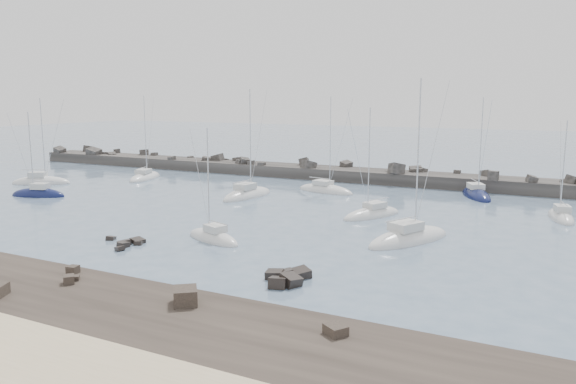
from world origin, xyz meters
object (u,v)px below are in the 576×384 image
object	(u,v)px
sailboat_1	(145,178)
sailboat_2	(38,195)
sailboat_0	(41,183)
sailboat_6	(372,215)
sailboat_4	(325,191)
sailboat_7	(409,240)
sailboat_5	(213,239)
sailboat_9	(561,218)
sailboat_8	(476,196)
sailboat_3	(247,196)

from	to	relation	value
sailboat_1	sailboat_2	bearing A→B (deg)	-94.91
sailboat_0	sailboat_6	xyz separation A→B (m)	(52.63, 0.39, -0.02)
sailboat_4	sailboat_7	world-z (taller)	sailboat_7
sailboat_5	sailboat_9	world-z (taller)	sailboat_9
sailboat_6	sailboat_8	size ratio (longest dim) A/B	0.92
sailboat_4	sailboat_5	xyz separation A→B (m)	(1.59, -29.49, 0.01)
sailboat_4	sailboat_5	distance (m)	29.53
sailboat_3	sailboat_4	world-z (taller)	sailboat_3
sailboat_3	sailboat_4	size ratio (longest dim) A/B	1.08
sailboat_3	sailboat_8	xyz separation A→B (m)	(26.89, 14.04, -0.01)
sailboat_0	sailboat_3	distance (m)	34.25
sailboat_4	sailboat_6	xyz separation A→B (m)	(11.17, -12.75, 0.01)
sailboat_5	sailboat_9	xyz separation A→B (m)	(28.19, 24.92, 0.00)
sailboat_1	sailboat_2	xyz separation A→B (m)	(-1.63, -19.01, 0.02)
sailboat_9	sailboat_3	bearing A→B (deg)	-173.94
sailboat_5	sailboat_7	size ratio (longest dim) A/B	0.71
sailboat_3	sailboat_6	distance (m)	19.16
sailboat_4	sailboat_8	world-z (taller)	sailboat_4
sailboat_3	sailboat_9	xyz separation A→B (m)	(37.30, 3.96, -0.01)
sailboat_6	sailboat_9	xyz separation A→B (m)	(18.61, 8.18, 0.01)
sailboat_0	sailboat_3	world-z (taller)	sailboat_3
sailboat_0	sailboat_2	world-z (taller)	sailboat_0
sailboat_6	sailboat_5	bearing A→B (deg)	-119.79
sailboat_1	sailboat_6	world-z (taller)	sailboat_1
sailboat_1	sailboat_3	distance (m)	24.38
sailboat_0	sailboat_7	world-z (taller)	sailboat_7
sailboat_8	sailboat_4	bearing A→B (deg)	-164.12
sailboat_3	sailboat_7	world-z (taller)	sailboat_7
sailboat_3	sailboat_9	bearing A→B (deg)	6.06
sailboat_5	sailboat_9	size ratio (longest dim) A/B	0.97
sailboat_3	sailboat_5	world-z (taller)	sailboat_3
sailboat_2	sailboat_3	xyz separation A→B (m)	(25.07, 12.29, -0.00)
sailboat_2	sailboat_4	distance (m)	38.67
sailboat_7	sailboat_9	size ratio (longest dim) A/B	1.38
sailboat_1	sailboat_9	xyz separation A→B (m)	(60.73, -2.76, 0.01)
sailboat_5	sailboat_8	xyz separation A→B (m)	(17.79, 35.00, 0.01)
sailboat_1	sailboat_3	size ratio (longest dim) A/B	0.94
sailboat_9	sailboat_1	bearing A→B (deg)	177.40
sailboat_1	sailboat_7	world-z (taller)	sailboat_7
sailboat_8	sailboat_5	bearing A→B (deg)	-116.94
sailboat_6	sailboat_8	distance (m)	20.02
sailboat_0	sailboat_3	bearing A→B (deg)	7.73
sailboat_7	sailboat_8	world-z (taller)	sailboat_7
sailboat_1	sailboat_6	bearing A→B (deg)	-14.56
sailboat_2	sailboat_3	size ratio (longest dim) A/B	0.80
sailboat_1	sailboat_9	size ratio (longest dim) A/B	1.24
sailboat_0	sailboat_2	size ratio (longest dim) A/B	1.15
sailboat_7	sailboat_8	bearing A→B (deg)	86.49
sailboat_7	sailboat_9	bearing A→B (deg)	54.67
sailboat_2	sailboat_9	size ratio (longest dim) A/B	1.06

